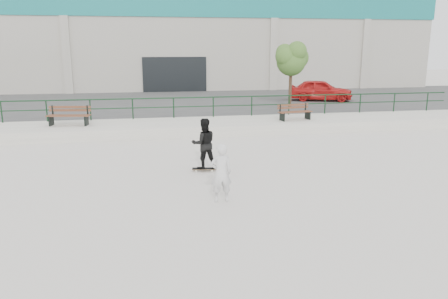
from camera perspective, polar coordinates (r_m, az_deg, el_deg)
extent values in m
plane|color=beige|center=(11.85, 1.95, -6.31)|extent=(120.00, 120.00, 0.00)
cube|color=silver|center=(20.88, -3.56, 2.99)|extent=(30.00, 3.00, 0.50)
cube|color=#3B3B3B|center=(29.25, -5.55, 5.91)|extent=(60.00, 14.00, 0.50)
cylinder|color=#12321A|center=(21.98, -4.01, 6.79)|extent=(28.00, 0.06, 0.06)
cylinder|color=#12321A|center=(22.04, -3.99, 5.63)|extent=(28.00, 0.05, 0.05)
cylinder|color=#12321A|center=(22.89, -27.06, 4.37)|extent=(0.06, 0.06, 1.00)
cylinder|color=#12321A|center=(22.39, -22.15, 4.67)|extent=(0.06, 0.06, 1.00)
cylinder|color=#12321A|center=(22.07, -17.05, 4.96)|extent=(0.06, 0.06, 1.00)
cylinder|color=#12321A|center=(21.92, -11.84, 5.21)|extent=(0.06, 0.06, 1.00)
cylinder|color=#12321A|center=(21.96, -6.60, 5.41)|extent=(0.06, 0.06, 1.00)
cylinder|color=#12321A|center=(22.17, -1.41, 5.57)|extent=(0.06, 0.06, 1.00)
cylinder|color=#12321A|center=(22.57, 3.64, 5.68)|extent=(0.06, 0.06, 1.00)
cylinder|color=#12321A|center=(23.12, 8.48, 5.75)|extent=(0.06, 0.06, 1.00)
cylinder|color=#12321A|center=(23.84, 13.06, 5.78)|extent=(0.06, 0.06, 1.00)
cylinder|color=#12321A|center=(24.70, 17.35, 5.77)|extent=(0.06, 0.06, 1.00)
cylinder|color=#12321A|center=(25.68, 21.34, 5.73)|extent=(0.06, 0.06, 1.00)
cylinder|color=#12321A|center=(26.78, 25.01, 5.67)|extent=(0.06, 0.06, 1.00)
cube|color=#B3ADA1|center=(42.98, -7.30, 13.22)|extent=(44.00, 16.00, 8.00)
cube|color=#177777|center=(43.09, -7.42, 17.34)|extent=(44.20, 16.20, 1.80)
cube|color=black|center=(35.02, -6.44, 9.32)|extent=(5.00, 0.15, 3.20)
cube|color=#B3ADA1|center=(35.27, -19.82, 11.10)|extent=(0.60, 0.25, 6.20)
cube|color=#B3ADA1|center=(36.34, 6.47, 11.82)|extent=(0.60, 0.25, 6.20)
cube|color=#B3ADA1|center=(39.38, 17.92, 11.39)|extent=(0.60, 0.25, 6.20)
cube|color=#4F2A1B|center=(20.72, -19.82, 4.11)|extent=(1.89, 0.43, 0.04)
cube|color=#4F2A1B|center=(20.89, -19.65, 4.20)|extent=(1.89, 0.43, 0.04)
cube|color=#4F2A1B|center=(21.07, -19.49, 4.28)|extent=(1.89, 0.43, 0.04)
cube|color=#4F2A1B|center=(21.12, -19.47, 4.85)|extent=(1.88, 0.34, 0.11)
cube|color=#4F2A1B|center=(21.10, -19.50, 5.25)|extent=(1.88, 0.34, 0.11)
cube|color=black|center=(21.19, -21.64, 3.52)|extent=(0.15, 0.53, 0.44)
cube|color=black|center=(21.38, -21.48, 4.79)|extent=(0.07, 0.06, 0.44)
cube|color=black|center=(20.69, -17.52, 3.62)|extent=(0.15, 0.53, 0.44)
cube|color=black|center=(20.89, -17.40, 4.92)|extent=(0.07, 0.06, 0.44)
cube|color=#4F2A1B|center=(21.31, 9.51, 4.81)|extent=(1.68, 0.40, 0.04)
cube|color=#4F2A1B|center=(21.46, 9.28, 4.88)|extent=(1.68, 0.40, 0.04)
cube|color=#4F2A1B|center=(21.60, 9.06, 4.94)|extent=(1.68, 0.40, 0.04)
cube|color=#4F2A1B|center=(21.64, 8.99, 5.44)|extent=(1.66, 0.33, 0.09)
cube|color=#4F2A1B|center=(21.62, 9.00, 5.78)|extent=(1.66, 0.33, 0.09)
cube|color=black|center=(21.15, 7.60, 4.25)|extent=(0.14, 0.47, 0.39)
cube|color=black|center=(21.31, 7.33, 5.37)|extent=(0.06, 0.06, 0.39)
cube|color=black|center=(21.84, 10.87, 4.41)|extent=(0.14, 0.47, 0.39)
cube|color=black|center=(21.99, 10.59, 5.50)|extent=(0.06, 0.06, 0.39)
cylinder|color=#4C3A26|center=(26.23, 8.65, 8.02)|extent=(0.19, 0.19, 2.27)
sphere|color=#32561F|center=(26.14, 8.76, 11.33)|extent=(1.70, 1.70, 1.70)
sphere|color=#32561F|center=(26.55, 9.56, 11.74)|extent=(1.33, 1.33, 1.33)
sphere|color=#32561F|center=(25.83, 8.11, 11.96)|extent=(1.23, 1.23, 1.23)
sphere|color=#32561F|center=(25.83, 9.49, 12.54)|extent=(1.14, 1.14, 1.14)
sphere|color=#32561F|center=(26.39, 7.93, 12.40)|extent=(1.04, 1.04, 1.04)
imported|color=red|center=(29.61, 12.48, 7.60)|extent=(4.41, 2.98, 1.40)
cube|color=black|center=(14.32, -2.61, -2.48)|extent=(0.80, 0.31, 0.02)
cube|color=brown|center=(14.33, -2.61, -2.54)|extent=(0.80, 0.31, 0.01)
cube|color=gray|center=(14.34, -3.65, -2.65)|extent=(0.08, 0.17, 0.03)
cube|color=gray|center=(14.33, -1.57, -2.63)|extent=(0.08, 0.17, 0.03)
cylinder|color=beige|center=(14.25, -3.66, -2.82)|extent=(0.06, 0.03, 0.06)
cylinder|color=beige|center=(14.43, -3.64, -2.61)|extent=(0.06, 0.03, 0.06)
cylinder|color=beige|center=(14.25, -1.56, -2.80)|extent=(0.06, 0.03, 0.06)
cylinder|color=beige|center=(14.43, -1.57, -2.59)|extent=(0.06, 0.03, 0.06)
imported|color=black|center=(14.12, -2.65, 0.78)|extent=(0.85, 0.68, 1.65)
imported|color=silver|center=(11.32, -0.39, -3.11)|extent=(0.59, 0.40, 1.56)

